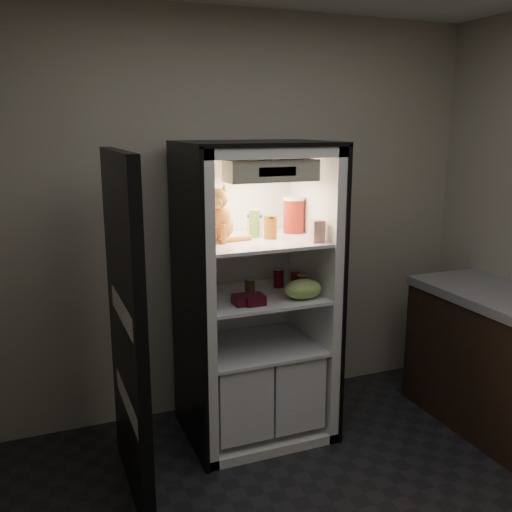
% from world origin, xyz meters
% --- Properties ---
extents(room_shell, '(3.60, 3.60, 3.60)m').
position_xyz_m(room_shell, '(0.00, 0.00, 1.62)').
color(room_shell, white).
rests_on(room_shell, floor).
extents(refrigerator, '(0.90, 0.72, 1.88)m').
position_xyz_m(refrigerator, '(0.00, 1.38, 0.79)').
color(refrigerator, white).
rests_on(refrigerator, floor).
extents(fridge_door, '(0.06, 0.87, 1.85)m').
position_xyz_m(fridge_door, '(-0.85, 1.03, 0.91)').
color(fridge_door, black).
rests_on(fridge_door, floor).
extents(tabby_cat, '(0.30, 0.35, 0.35)m').
position_xyz_m(tabby_cat, '(-0.23, 1.36, 1.42)').
color(tabby_cat, '#C45619').
rests_on(tabby_cat, refrigerator).
extents(parmesan_shaker, '(0.07, 0.07, 0.17)m').
position_xyz_m(parmesan_shaker, '(0.01, 1.39, 1.38)').
color(parmesan_shaker, '#227E34').
rests_on(parmesan_shaker, refrigerator).
extents(mayo_tub, '(0.10, 0.10, 0.14)m').
position_xyz_m(mayo_tub, '(0.02, 1.42, 1.36)').
color(mayo_tub, white).
rests_on(mayo_tub, refrigerator).
extents(salsa_jar, '(0.08, 0.08, 0.14)m').
position_xyz_m(salsa_jar, '(0.08, 1.31, 1.36)').
color(salsa_jar, maroon).
rests_on(salsa_jar, refrigerator).
extents(pepper_jar, '(0.14, 0.14, 0.23)m').
position_xyz_m(pepper_jar, '(0.30, 1.43, 1.41)').
color(pepper_jar, '#A52316').
rests_on(pepper_jar, refrigerator).
extents(cream_carton, '(0.08, 0.08, 0.13)m').
position_xyz_m(cream_carton, '(0.30, 1.12, 1.36)').
color(cream_carton, white).
rests_on(cream_carton, refrigerator).
extents(soda_can_a, '(0.07, 0.07, 0.12)m').
position_xyz_m(soda_can_a, '(0.19, 1.42, 1.00)').
color(soda_can_a, black).
rests_on(soda_can_a, refrigerator).
extents(soda_can_b, '(0.06, 0.06, 0.12)m').
position_xyz_m(soda_can_b, '(0.28, 1.36, 1.00)').
color(soda_can_b, black).
rests_on(soda_can_b, refrigerator).
extents(soda_can_c, '(0.07, 0.07, 0.12)m').
position_xyz_m(soda_can_c, '(0.27, 1.23, 1.00)').
color(soda_can_c, black).
rests_on(soda_can_c, refrigerator).
extents(condiment_jar, '(0.06, 0.06, 0.08)m').
position_xyz_m(condiment_jar, '(-0.01, 1.41, 0.98)').
color(condiment_jar, '#4F3A16').
rests_on(condiment_jar, refrigerator).
extents(grape_bag, '(0.24, 0.17, 0.12)m').
position_xyz_m(grape_bag, '(0.23, 1.14, 1.00)').
color(grape_bag, '#8BB052').
rests_on(grape_bag, refrigerator).
extents(berry_box_left, '(0.11, 0.11, 0.06)m').
position_xyz_m(berry_box_left, '(-0.15, 1.16, 0.97)').
color(berry_box_left, '#500D19').
rests_on(berry_box_left, refrigerator).
extents(berry_box_right, '(0.12, 0.12, 0.06)m').
position_xyz_m(berry_box_right, '(-0.09, 1.14, 0.97)').
color(berry_box_right, '#500D19').
rests_on(berry_box_right, refrigerator).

